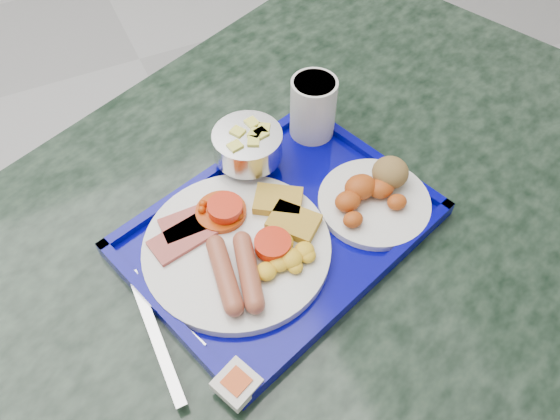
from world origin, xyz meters
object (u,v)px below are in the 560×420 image
object	(u,v)px
bread_plate	(375,194)
juice_cup	(313,106)
main_plate	(243,245)
tray	(280,230)
table	(301,297)
fruit_bowl	(248,145)

from	to	relation	value
bread_plate	juice_cup	distance (m)	0.17
main_plate	juice_cup	bearing A→B (deg)	40.81
tray	juice_cup	distance (m)	0.20
table	main_plate	bearing A→B (deg)	-176.34
fruit_bowl	juice_cup	xyz separation A→B (m)	(0.12, 0.03, 0.01)
bread_plate	juice_cup	world-z (taller)	juice_cup
table	main_plate	xyz separation A→B (m)	(-0.10, -0.01, 0.23)
table	tray	world-z (taller)	tray
bread_plate	fruit_bowl	xyz separation A→B (m)	(-0.13, 0.14, 0.03)
tray	table	bearing A→B (deg)	-9.84
fruit_bowl	juice_cup	distance (m)	0.12
main_plate	fruit_bowl	xyz separation A→B (m)	(0.07, 0.13, 0.03)
tray	bread_plate	world-z (taller)	bread_plate
fruit_bowl	juice_cup	world-z (taller)	juice_cup
juice_cup	fruit_bowl	bearing A→B (deg)	-167.28
bread_plate	juice_cup	size ratio (longest dim) A/B	1.62
bread_plate	juice_cup	bearing A→B (deg)	94.74
main_plate	bread_plate	world-z (taller)	bread_plate
tray	main_plate	size ratio (longest dim) A/B	1.90
bread_plate	tray	bearing A→B (deg)	173.72
table	tray	distance (m)	0.21
tray	bread_plate	xyz separation A→B (m)	(0.14, -0.02, 0.02)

